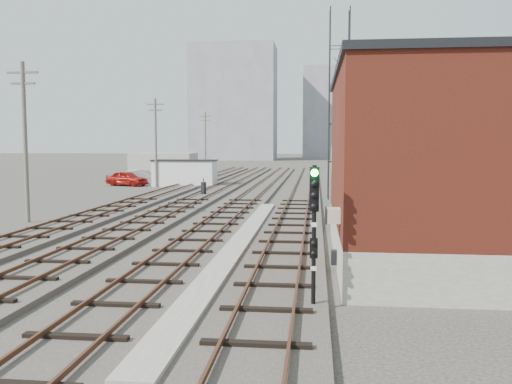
# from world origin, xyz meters

# --- Properties ---
(ground) EXTENTS (320.00, 320.00, 0.00)m
(ground) POSITION_xyz_m (0.00, 60.00, 0.00)
(ground) COLOR #282621
(ground) RESTS_ON ground
(track_right) EXTENTS (3.20, 90.00, 0.39)m
(track_right) POSITION_xyz_m (2.50, 39.00, 0.11)
(track_right) COLOR #332D28
(track_right) RESTS_ON ground
(track_mid_right) EXTENTS (3.20, 90.00, 0.39)m
(track_mid_right) POSITION_xyz_m (-1.50, 39.00, 0.11)
(track_mid_right) COLOR #332D28
(track_mid_right) RESTS_ON ground
(track_mid_left) EXTENTS (3.20, 90.00, 0.39)m
(track_mid_left) POSITION_xyz_m (-5.50, 39.00, 0.11)
(track_mid_left) COLOR #332D28
(track_mid_left) RESTS_ON ground
(track_left) EXTENTS (3.20, 90.00, 0.39)m
(track_left) POSITION_xyz_m (-9.50, 39.00, 0.11)
(track_left) COLOR #332D28
(track_left) RESTS_ON ground
(platform_curb) EXTENTS (0.90, 28.00, 0.26)m
(platform_curb) POSITION_xyz_m (0.50, 14.00, 0.13)
(platform_curb) COLOR gray
(platform_curb) RESTS_ON ground
(brick_building) EXTENTS (6.54, 12.20, 7.22)m
(brick_building) POSITION_xyz_m (7.50, 12.00, 3.63)
(brick_building) COLOR gray
(brick_building) RESTS_ON ground
(lattice_tower) EXTENTS (1.60, 1.60, 15.00)m
(lattice_tower) POSITION_xyz_m (5.50, 35.00, 7.50)
(lattice_tower) COLOR black
(lattice_tower) RESTS_ON ground
(utility_pole_left_a) EXTENTS (1.80, 0.24, 9.00)m
(utility_pole_left_a) POSITION_xyz_m (-12.50, 20.00, 4.80)
(utility_pole_left_a) COLOR #595147
(utility_pole_left_a) RESTS_ON ground
(utility_pole_left_b) EXTENTS (1.80, 0.24, 9.00)m
(utility_pole_left_b) POSITION_xyz_m (-12.50, 45.00, 4.80)
(utility_pole_left_b) COLOR #595147
(utility_pole_left_b) RESTS_ON ground
(utility_pole_left_c) EXTENTS (1.80, 0.24, 9.00)m
(utility_pole_left_c) POSITION_xyz_m (-12.50, 70.00, 4.80)
(utility_pole_left_c) COLOR #595147
(utility_pole_left_c) RESTS_ON ground
(utility_pole_right_a) EXTENTS (1.80, 0.24, 9.00)m
(utility_pole_right_a) POSITION_xyz_m (6.50, 28.00, 4.80)
(utility_pole_right_a) COLOR #595147
(utility_pole_right_a) RESTS_ON ground
(utility_pole_right_b) EXTENTS (1.80, 0.24, 9.00)m
(utility_pole_right_b) POSITION_xyz_m (6.50, 58.00, 4.80)
(utility_pole_right_b) COLOR #595147
(utility_pole_right_b) RESTS_ON ground
(apartment_left) EXTENTS (22.00, 14.00, 30.00)m
(apartment_left) POSITION_xyz_m (-18.00, 135.00, 15.00)
(apartment_left) COLOR gray
(apartment_left) RESTS_ON ground
(apartment_right) EXTENTS (16.00, 12.00, 26.00)m
(apartment_right) POSITION_xyz_m (8.00, 150.00, 13.00)
(apartment_right) COLOR gray
(apartment_right) RESTS_ON ground
(shed_left) EXTENTS (8.00, 5.00, 3.20)m
(shed_left) POSITION_xyz_m (-16.00, 60.00, 1.60)
(shed_left) COLOR gray
(shed_left) RESTS_ON ground
(shed_right) EXTENTS (6.00, 6.00, 4.00)m
(shed_right) POSITION_xyz_m (9.00, 70.00, 2.00)
(shed_right) COLOR gray
(shed_right) RESTS_ON ground
(signal_mast) EXTENTS (0.40, 0.41, 3.92)m
(signal_mast) POSITION_xyz_m (3.70, 5.37, 2.29)
(signal_mast) COLOR gray
(signal_mast) RESTS_ON ground
(switch_stand) EXTENTS (0.43, 0.43, 1.43)m
(switch_stand) POSITION_xyz_m (-5.68, 35.90, 0.68)
(switch_stand) COLOR black
(switch_stand) RESTS_ON ground
(site_trailer) EXTENTS (6.63, 2.97, 2.77)m
(site_trailer) POSITION_xyz_m (-9.85, 46.35, 1.40)
(site_trailer) COLOR silver
(site_trailer) RESTS_ON ground
(car_red) EXTENTS (4.93, 3.15, 1.56)m
(car_red) POSITION_xyz_m (-16.02, 46.08, 0.78)
(car_red) COLOR maroon
(car_red) RESTS_ON ground
(car_silver) EXTENTS (4.83, 2.13, 1.54)m
(car_silver) POSITION_xyz_m (-15.40, 48.75, 0.77)
(car_silver) COLOR #A1A4A9
(car_silver) RESTS_ON ground
(car_grey) EXTENTS (5.39, 3.69, 1.45)m
(car_grey) POSITION_xyz_m (-13.06, 51.48, 0.73)
(car_grey) COLOR gray
(car_grey) RESTS_ON ground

